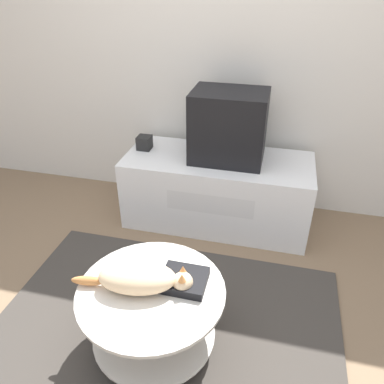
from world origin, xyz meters
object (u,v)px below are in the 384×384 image
Objects in this scene: dvd_box at (184,280)px; tv at (229,126)px; speaker at (144,143)px; cat at (140,278)px.

tv is at bearing 89.49° from dvd_box.
speaker is 0.47× the size of dvd_box.
cat is at bearing -71.00° from speaker.
dvd_box is 0.38× the size of cat.
tv is 0.89× the size of cat.
tv is 1.29m from cat.
tv is at bearing -1.29° from speaker.
tv is 5.02× the size of speaker.
dvd_box is (-0.01, -1.17, -0.33)m from tv.
speaker is 1.35m from dvd_box.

